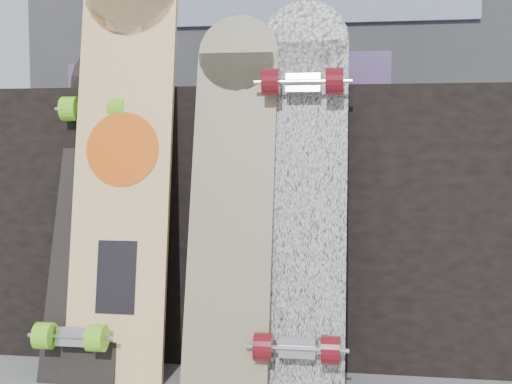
% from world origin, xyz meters
% --- Properties ---
extents(vendor_table, '(1.60, 0.60, 0.80)m').
position_xyz_m(vendor_table, '(0.00, 0.50, 0.40)').
color(vendor_table, black).
rests_on(vendor_table, ground).
extents(booth, '(2.40, 0.22, 2.20)m').
position_xyz_m(booth, '(0.00, 1.35, 1.10)').
color(booth, '#37373C').
rests_on(booth, ground).
extents(merch_box_purple, '(0.18, 0.12, 0.10)m').
position_xyz_m(merch_box_purple, '(-0.57, 0.53, 0.85)').
color(merch_box_purple, '#513369').
rests_on(merch_box_purple, vendor_table).
extents(merch_box_small, '(0.14, 0.14, 0.12)m').
position_xyz_m(merch_box_small, '(0.32, 0.51, 0.86)').
color(merch_box_small, '#513369').
rests_on(merch_box_small, vendor_table).
extents(merch_box_flat, '(0.22, 0.10, 0.06)m').
position_xyz_m(merch_box_flat, '(0.09, 0.53, 0.83)').
color(merch_box_flat, '#D1B78C').
rests_on(merch_box_flat, vendor_table).
extents(longboard_geisha, '(0.27, 0.24, 1.21)m').
position_xyz_m(longboard_geisha, '(-0.35, 0.14, 0.64)').
color(longboard_geisha, beige).
rests_on(longboard_geisha, ground).
extents(longboard_celtic, '(0.22, 0.28, 1.00)m').
position_xyz_m(longboard_celtic, '(-0.04, 0.09, 0.53)').
color(longboard_celtic, beige).
rests_on(longboard_celtic, ground).
extents(longboard_cascadia, '(0.23, 0.30, 1.03)m').
position_xyz_m(longboard_cascadia, '(0.15, 0.10, 0.53)').
color(longboard_cascadia, white).
rests_on(longboard_cascadia, ground).
extents(skateboard_dark, '(0.21, 0.36, 0.94)m').
position_xyz_m(skateboard_dark, '(-0.45, 0.15, 0.49)').
color(skateboard_dark, black).
rests_on(skateboard_dark, ground).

